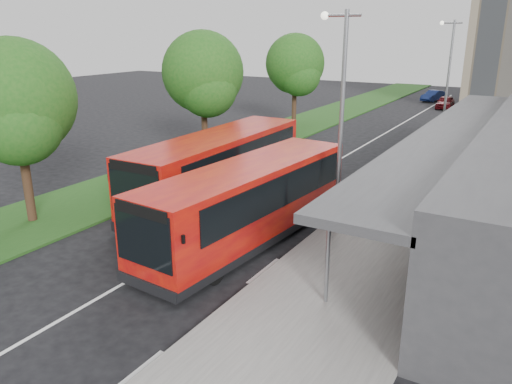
% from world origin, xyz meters
% --- Properties ---
extents(ground, '(120.00, 120.00, 0.00)m').
position_xyz_m(ground, '(0.00, 0.00, 0.00)').
color(ground, black).
rests_on(ground, ground).
extents(pavement, '(5.00, 80.00, 0.15)m').
position_xyz_m(pavement, '(6.00, 20.00, 0.07)').
color(pavement, slate).
rests_on(pavement, ground).
extents(grass_verge, '(5.00, 80.00, 0.10)m').
position_xyz_m(grass_verge, '(-7.00, 20.00, 0.05)').
color(grass_verge, '#1C4616').
rests_on(grass_verge, ground).
extents(lane_centre_line, '(0.12, 70.00, 0.01)m').
position_xyz_m(lane_centre_line, '(0.00, 15.00, 0.01)').
color(lane_centre_line, silver).
rests_on(lane_centre_line, ground).
extents(kerb_dashes, '(0.12, 56.00, 0.01)m').
position_xyz_m(kerb_dashes, '(3.30, 19.00, 0.01)').
color(kerb_dashes, silver).
rests_on(kerb_dashes, ground).
extents(tree_near, '(4.56, 4.56, 7.30)m').
position_xyz_m(tree_near, '(-7.01, -2.95, 4.71)').
color(tree_near, '#352115').
rests_on(tree_near, ground).
extents(tree_mid, '(4.70, 4.70, 7.55)m').
position_xyz_m(tree_mid, '(-7.01, 9.05, 4.87)').
color(tree_mid, '#352115').
rests_on(tree_mid, ground).
extents(tree_far, '(4.57, 4.57, 7.33)m').
position_xyz_m(tree_far, '(-7.01, 21.05, 4.73)').
color(tree_far, '#352115').
rests_on(tree_far, ground).
extents(lamp_post_near, '(1.44, 0.28, 8.00)m').
position_xyz_m(lamp_post_near, '(4.12, 2.00, 4.72)').
color(lamp_post_near, gray).
rests_on(lamp_post_near, pavement).
extents(lamp_post_far, '(1.44, 0.28, 8.00)m').
position_xyz_m(lamp_post_far, '(4.12, 22.00, 4.72)').
color(lamp_post_far, gray).
rests_on(lamp_post_far, pavement).
extents(bus_main, '(3.39, 10.45, 2.91)m').
position_xyz_m(bus_main, '(1.64, -0.16, 1.49)').
color(bus_main, red).
rests_on(bus_main, ground).
extents(bus_second, '(2.97, 10.92, 3.08)m').
position_xyz_m(bus_second, '(-1.88, 3.01, 1.58)').
color(bus_second, red).
rests_on(bus_second, ground).
extents(litter_bin, '(0.50, 0.50, 0.77)m').
position_xyz_m(litter_bin, '(5.69, 10.89, 0.54)').
color(litter_bin, '#351C15').
rests_on(litter_bin, pavement).
extents(bollard, '(0.18, 0.18, 0.88)m').
position_xyz_m(bollard, '(4.62, 19.06, 0.59)').
color(bollard, yellow).
rests_on(bollard, pavement).
extents(car_near, '(1.63, 3.77, 1.27)m').
position_xyz_m(car_near, '(1.40, 38.22, 0.63)').
color(car_near, '#4F0B10').
rests_on(car_near, ground).
extents(car_far, '(2.21, 3.79, 1.18)m').
position_xyz_m(car_far, '(-0.80, 43.23, 0.59)').
color(car_far, navy).
rests_on(car_far, ground).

